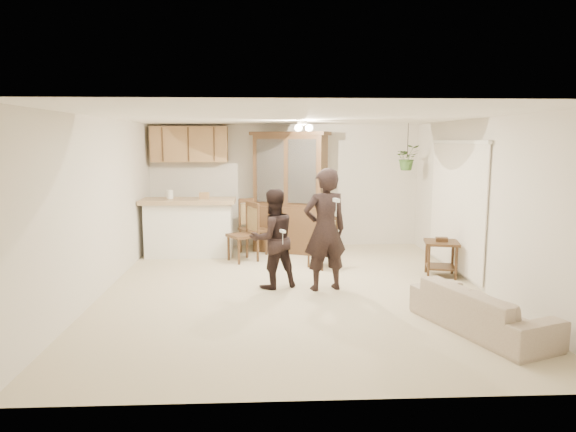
{
  "coord_description": "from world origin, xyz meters",
  "views": [
    {
      "loc": [
        -0.44,
        -7.29,
        2.18
      ],
      "look_at": [
        -0.07,
        0.4,
        1.04
      ],
      "focal_mm": 32.0,
      "sensor_mm": 36.0,
      "label": 1
    }
  ],
  "objects_px": {
    "chair_hutch_left": "(243,245)",
    "chair_bar": "(253,238)",
    "adult": "(325,229)",
    "chair_hutch_right": "(322,253)",
    "sofa": "(482,300)",
    "child": "(273,243)",
    "china_hutch": "(290,193)",
    "side_table": "(441,258)"
  },
  "relations": [
    {
      "from": "chair_hutch_left",
      "to": "chair_bar",
      "type": "bearing_deg",
      "value": 132.23
    },
    {
      "from": "adult",
      "to": "chair_hutch_right",
      "type": "height_order",
      "value": "adult"
    },
    {
      "from": "sofa",
      "to": "adult",
      "type": "distance_m",
      "value": 2.42
    },
    {
      "from": "sofa",
      "to": "adult",
      "type": "height_order",
      "value": "adult"
    },
    {
      "from": "sofa",
      "to": "adult",
      "type": "relative_size",
      "value": 1.04
    },
    {
      "from": "child",
      "to": "china_hutch",
      "type": "height_order",
      "value": "china_hutch"
    },
    {
      "from": "sofa",
      "to": "chair_hutch_right",
      "type": "xyz_separation_m",
      "value": [
        -1.48,
        3.05,
        -0.11
      ]
    },
    {
      "from": "chair_bar",
      "to": "adult",
      "type": "bearing_deg",
      "value": -87.73
    },
    {
      "from": "chair_hutch_right",
      "to": "side_table",
      "type": "bearing_deg",
      "value": 121.1
    },
    {
      "from": "child",
      "to": "china_hutch",
      "type": "distance_m",
      "value": 2.57
    },
    {
      "from": "side_table",
      "to": "child",
      "type": "bearing_deg",
      "value": -169.64
    },
    {
      "from": "adult",
      "to": "chair_hutch_right",
      "type": "relative_size",
      "value": 1.99
    },
    {
      "from": "adult",
      "to": "sofa",
      "type": "bearing_deg",
      "value": 118.44
    },
    {
      "from": "china_hutch",
      "to": "chair_bar",
      "type": "relative_size",
      "value": 2.2
    },
    {
      "from": "sofa",
      "to": "chair_hutch_right",
      "type": "bearing_deg",
      "value": 5.52
    },
    {
      "from": "chair_hutch_left",
      "to": "chair_hutch_right",
      "type": "xyz_separation_m",
      "value": [
        1.38,
        -0.55,
        -0.04
      ]
    },
    {
      "from": "sofa",
      "to": "chair_hutch_left",
      "type": "distance_m",
      "value": 4.6
    },
    {
      "from": "adult",
      "to": "side_table",
      "type": "distance_m",
      "value": 2.15
    },
    {
      "from": "adult",
      "to": "chair_hutch_left",
      "type": "height_order",
      "value": "adult"
    },
    {
      "from": "adult",
      "to": "chair_hutch_right",
      "type": "distance_m",
      "value": 1.46
    },
    {
      "from": "child",
      "to": "side_table",
      "type": "bearing_deg",
      "value": 167.11
    },
    {
      "from": "chair_bar",
      "to": "sofa",
      "type": "bearing_deg",
      "value": -78.94
    },
    {
      "from": "child",
      "to": "chair_hutch_right",
      "type": "height_order",
      "value": "child"
    },
    {
      "from": "sofa",
      "to": "china_hutch",
      "type": "relative_size",
      "value": 0.8
    },
    {
      "from": "sofa",
      "to": "china_hutch",
      "type": "bearing_deg",
      "value": 3.7
    },
    {
      "from": "sofa",
      "to": "chair_hutch_left",
      "type": "xyz_separation_m",
      "value": [
        -2.87,
        3.6,
        -0.07
      ]
    },
    {
      "from": "china_hutch",
      "to": "chair_bar",
      "type": "bearing_deg",
      "value": -144.26
    },
    {
      "from": "side_table",
      "to": "adult",
      "type": "bearing_deg",
      "value": -161.75
    },
    {
      "from": "child",
      "to": "chair_hutch_left",
      "type": "bearing_deg",
      "value": -96.66
    },
    {
      "from": "side_table",
      "to": "chair_hutch_left",
      "type": "distance_m",
      "value": 3.45
    },
    {
      "from": "child",
      "to": "chair_bar",
      "type": "height_order",
      "value": "child"
    },
    {
      "from": "adult",
      "to": "chair_hutch_right",
      "type": "bearing_deg",
      "value": -109.32
    },
    {
      "from": "child",
      "to": "side_table",
      "type": "xyz_separation_m",
      "value": [
        2.72,
        0.5,
        -0.38
      ]
    },
    {
      "from": "side_table",
      "to": "chair_bar",
      "type": "height_order",
      "value": "chair_bar"
    },
    {
      "from": "child",
      "to": "chair_bar",
      "type": "distance_m",
      "value": 2.38
    },
    {
      "from": "sofa",
      "to": "side_table",
      "type": "xyz_separation_m",
      "value": [
        0.36,
        2.38,
        -0.07
      ]
    },
    {
      "from": "side_table",
      "to": "chair_hutch_left",
      "type": "bearing_deg",
      "value": 159.32
    },
    {
      "from": "child",
      "to": "chair_bar",
      "type": "relative_size",
      "value": 1.27
    },
    {
      "from": "adult",
      "to": "chair_hutch_left",
      "type": "relative_size",
      "value": 1.69
    },
    {
      "from": "side_table",
      "to": "chair_hutch_right",
      "type": "relative_size",
      "value": 0.7
    },
    {
      "from": "sofa",
      "to": "chair_bar",
      "type": "height_order",
      "value": "chair_bar"
    },
    {
      "from": "chair_bar",
      "to": "chair_hutch_right",
      "type": "bearing_deg",
      "value": -65.47
    }
  ]
}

